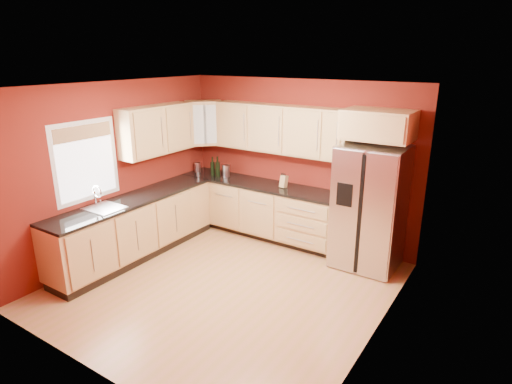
% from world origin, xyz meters
% --- Properties ---
extents(floor, '(4.00, 4.00, 0.00)m').
position_xyz_m(floor, '(0.00, 0.00, 0.00)').
color(floor, '#AD7F43').
rests_on(floor, ground).
extents(ceiling, '(4.00, 4.00, 0.00)m').
position_xyz_m(ceiling, '(0.00, 0.00, 2.60)').
color(ceiling, white).
rests_on(ceiling, wall_back).
extents(wall_back, '(4.00, 0.04, 2.60)m').
position_xyz_m(wall_back, '(0.00, 2.00, 1.30)').
color(wall_back, maroon).
rests_on(wall_back, floor).
extents(wall_front, '(4.00, 0.04, 2.60)m').
position_xyz_m(wall_front, '(0.00, -2.00, 1.30)').
color(wall_front, maroon).
rests_on(wall_front, floor).
extents(wall_left, '(0.04, 4.00, 2.60)m').
position_xyz_m(wall_left, '(-2.00, 0.00, 1.30)').
color(wall_left, maroon).
rests_on(wall_left, floor).
extents(wall_right, '(0.04, 4.00, 2.60)m').
position_xyz_m(wall_right, '(2.00, 0.00, 1.30)').
color(wall_right, maroon).
rests_on(wall_right, floor).
extents(base_cabinets_back, '(2.90, 0.60, 0.88)m').
position_xyz_m(base_cabinets_back, '(-0.55, 1.70, 0.44)').
color(base_cabinets_back, tan).
rests_on(base_cabinets_back, floor).
extents(base_cabinets_left, '(0.60, 2.80, 0.88)m').
position_xyz_m(base_cabinets_left, '(-1.70, 0.00, 0.44)').
color(base_cabinets_left, tan).
rests_on(base_cabinets_left, floor).
extents(countertop_back, '(2.90, 0.62, 0.04)m').
position_xyz_m(countertop_back, '(-0.55, 1.69, 0.90)').
color(countertop_back, black).
rests_on(countertop_back, base_cabinets_back).
extents(countertop_left, '(0.62, 2.80, 0.04)m').
position_xyz_m(countertop_left, '(-1.69, 0.00, 0.90)').
color(countertop_left, black).
rests_on(countertop_left, base_cabinets_left).
extents(upper_cabinets_back, '(2.30, 0.33, 0.75)m').
position_xyz_m(upper_cabinets_back, '(-0.25, 1.83, 1.83)').
color(upper_cabinets_back, tan).
rests_on(upper_cabinets_back, wall_back).
extents(upper_cabinets_left, '(0.33, 1.35, 0.75)m').
position_xyz_m(upper_cabinets_left, '(-1.83, 0.72, 1.83)').
color(upper_cabinets_left, tan).
rests_on(upper_cabinets_left, wall_left).
extents(corner_upper_cabinet, '(0.67, 0.67, 0.75)m').
position_xyz_m(corner_upper_cabinet, '(-1.67, 1.67, 1.83)').
color(corner_upper_cabinet, tan).
rests_on(corner_upper_cabinet, wall_back).
extents(over_fridge_cabinet, '(0.92, 0.60, 0.40)m').
position_xyz_m(over_fridge_cabinet, '(1.35, 1.70, 2.05)').
color(over_fridge_cabinet, tan).
rests_on(over_fridge_cabinet, wall_back).
extents(refrigerator, '(0.90, 0.75, 1.78)m').
position_xyz_m(refrigerator, '(1.35, 1.62, 0.89)').
color(refrigerator, '#ADADB2').
rests_on(refrigerator, floor).
extents(window, '(0.03, 0.90, 1.00)m').
position_xyz_m(window, '(-1.98, -0.50, 1.55)').
color(window, white).
rests_on(window, wall_left).
extents(sink_faucet, '(0.50, 0.42, 0.30)m').
position_xyz_m(sink_faucet, '(-1.69, -0.50, 1.07)').
color(sink_faucet, silver).
rests_on(sink_faucet, countertop_left).
extents(canister_left, '(0.14, 0.14, 0.18)m').
position_xyz_m(canister_left, '(-1.85, 1.66, 1.01)').
color(canister_left, '#ADADB2').
rests_on(canister_left, countertop_back).
extents(canister_right, '(0.15, 0.15, 0.21)m').
position_xyz_m(canister_right, '(-1.24, 1.70, 1.03)').
color(canister_right, '#ADADB2').
rests_on(canister_right, countertop_back).
extents(wine_bottle_a, '(0.10, 0.10, 0.36)m').
position_xyz_m(wine_bottle_a, '(-1.35, 1.61, 1.10)').
color(wine_bottle_a, black).
rests_on(wine_bottle_a, countertop_back).
extents(wine_bottle_b, '(0.09, 0.09, 0.34)m').
position_xyz_m(wine_bottle_b, '(-1.47, 1.63, 1.09)').
color(wine_bottle_b, black).
rests_on(wine_bottle_b, countertop_back).
extents(knife_block, '(0.11, 0.10, 0.20)m').
position_xyz_m(knife_block, '(-0.09, 1.71, 1.02)').
color(knife_block, tan).
rests_on(knife_block, countertop_back).
extents(soap_dispenser, '(0.08, 0.08, 0.19)m').
position_xyz_m(soap_dispenser, '(0.80, 1.64, 1.01)').
color(soap_dispenser, silver).
rests_on(soap_dispenser, countertop_back).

